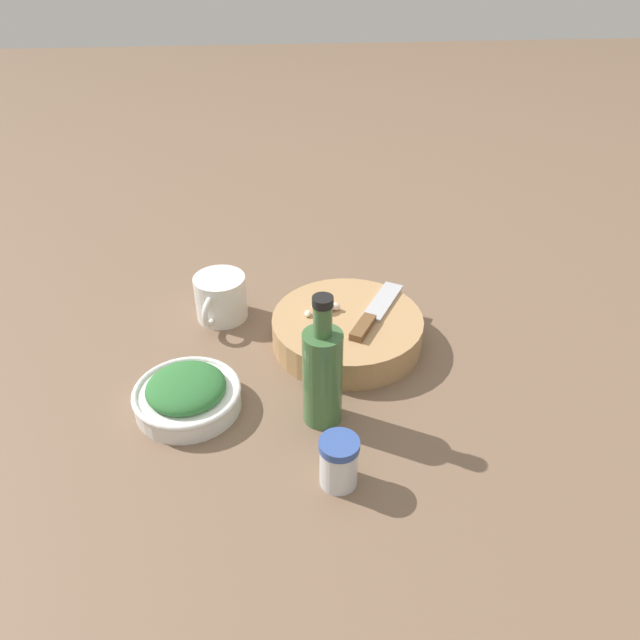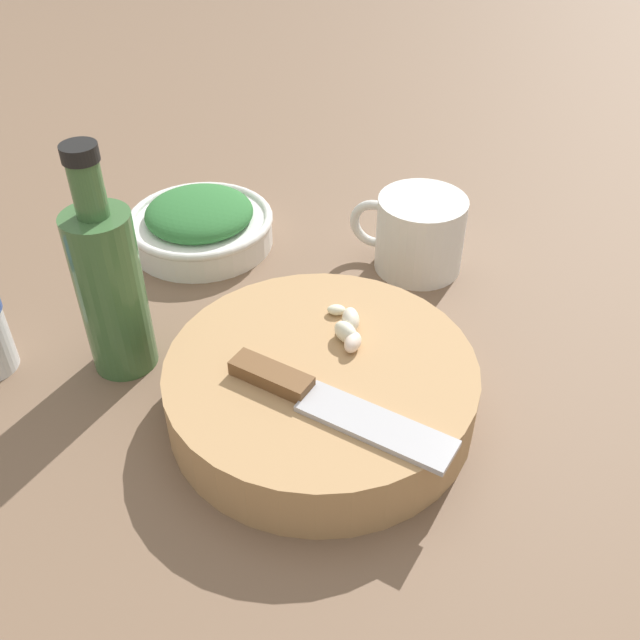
# 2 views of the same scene
# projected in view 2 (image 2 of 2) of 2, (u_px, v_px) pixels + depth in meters

# --- Properties ---
(ground_plane) EXTENTS (5.00, 5.00, 0.00)m
(ground_plane) POSITION_uv_depth(u_px,v_px,m) (284.00, 336.00, 0.69)
(ground_plane) COLOR brown
(cutting_board) EXTENTS (0.26, 0.26, 0.05)m
(cutting_board) POSITION_uv_depth(u_px,v_px,m) (321.00, 388.00, 0.60)
(cutting_board) COLOR tan
(cutting_board) RESTS_ON ground_plane
(chef_knife) EXTENTS (0.18, 0.12, 0.01)m
(chef_knife) POSITION_uv_depth(u_px,v_px,m) (322.00, 400.00, 0.55)
(chef_knife) COLOR brown
(chef_knife) RESTS_ON cutting_board
(garlic_cloves) EXTENTS (0.03, 0.07, 0.02)m
(garlic_cloves) POSITION_uv_depth(u_px,v_px,m) (348.00, 328.00, 0.61)
(garlic_cloves) COLOR silver
(garlic_cloves) RESTS_ON cutting_board
(herb_bowl) EXTENTS (0.17, 0.17, 0.06)m
(herb_bowl) POSITION_uv_depth(u_px,v_px,m) (200.00, 223.00, 0.81)
(herb_bowl) COLOR silver
(herb_bowl) RESTS_ON ground_plane
(coffee_mug) EXTENTS (0.12, 0.09, 0.08)m
(coffee_mug) POSITION_uv_depth(u_px,v_px,m) (418.00, 234.00, 0.76)
(coffee_mug) COLOR silver
(coffee_mug) RESTS_ON ground_plane
(oil_bottle) EXTENTS (0.06, 0.06, 0.22)m
(oil_bottle) POSITION_uv_depth(u_px,v_px,m) (110.00, 286.00, 0.61)
(oil_bottle) COLOR #3D6638
(oil_bottle) RESTS_ON ground_plane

